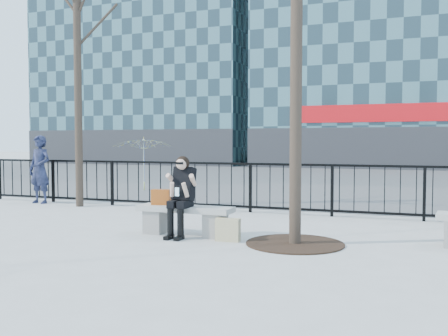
% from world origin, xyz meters
% --- Properties ---
extents(ground, '(120.00, 120.00, 0.00)m').
position_xyz_m(ground, '(0.00, 0.00, 0.00)').
color(ground, '#A1A09B').
rests_on(ground, ground).
extents(street_surface, '(60.00, 23.00, 0.01)m').
position_xyz_m(street_surface, '(0.00, 15.00, 0.00)').
color(street_surface, '#474747').
rests_on(street_surface, ground).
extents(railing, '(14.00, 0.06, 1.10)m').
position_xyz_m(railing, '(0.00, 3.00, 0.55)').
color(railing, black).
rests_on(railing, ground).
extents(building_left, '(16.20, 10.20, 22.60)m').
position_xyz_m(building_left, '(-15.00, 27.00, 11.30)').
color(building_left, slate).
rests_on(building_left, ground).
extents(tree_left, '(2.80, 2.80, 6.50)m').
position_xyz_m(tree_left, '(-4.00, 2.50, 4.86)').
color(tree_left, black).
rests_on(tree_left, ground).
extents(tree_grate, '(1.50, 1.50, 0.02)m').
position_xyz_m(tree_grate, '(1.90, -0.10, 0.01)').
color(tree_grate, black).
rests_on(tree_grate, ground).
extents(bench_main, '(1.65, 0.46, 0.49)m').
position_xyz_m(bench_main, '(0.00, 0.00, 0.30)').
color(bench_main, gray).
rests_on(bench_main, ground).
extents(seated_woman, '(0.50, 0.64, 1.34)m').
position_xyz_m(seated_woman, '(0.00, -0.16, 0.67)').
color(seated_woman, black).
rests_on(seated_woman, ground).
extents(handbag, '(0.34, 0.20, 0.26)m').
position_xyz_m(handbag, '(-0.46, 0.02, 0.62)').
color(handbag, '#A44814').
rests_on(handbag, bench_main).
extents(shopping_bag, '(0.39, 0.15, 0.36)m').
position_xyz_m(shopping_bag, '(0.86, -0.24, 0.18)').
color(shopping_bag, beige).
rests_on(shopping_bag, ground).
extents(standing_man, '(0.66, 0.46, 1.74)m').
position_xyz_m(standing_man, '(-5.33, 2.66, 0.87)').
color(standing_man, black).
rests_on(standing_man, ground).
extents(vendor_umbrella, '(2.29, 2.32, 1.74)m').
position_xyz_m(vendor_umbrella, '(-4.53, 6.49, 0.87)').
color(vendor_umbrella, '#F6F336').
rests_on(vendor_umbrella, ground).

